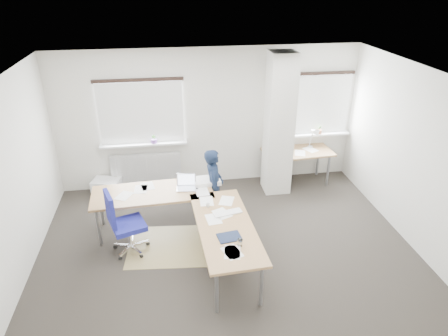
{
  "coord_description": "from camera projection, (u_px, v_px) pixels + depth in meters",
  "views": [
    {
      "loc": [
        -0.84,
        -5.02,
        4.06
      ],
      "look_at": [
        0.07,
        0.9,
        1.08
      ],
      "focal_mm": 32.0,
      "sensor_mm": 36.0,
      "label": 1
    }
  ],
  "objects": [
    {
      "name": "floor_mat",
      "position": [
        169.0,
        246.0,
        6.54
      ],
      "size": [
        1.43,
        1.24,
        0.01
      ],
      "primitive_type": "cube",
      "rotation": [
        0.0,
        0.0,
        -0.1
      ],
      "color": "#978552",
      "rests_on": "ground"
    },
    {
      "name": "ground",
      "position": [
        228.0,
        254.0,
        6.36
      ],
      "size": [
        6.0,
        6.0,
        0.0
      ],
      "primitive_type": "plane",
      "color": "black",
      "rests_on": "ground"
    },
    {
      "name": "white_crate",
      "position": [
        107.0,
        187.0,
        8.0
      ],
      "size": [
        0.61,
        0.5,
        0.32
      ],
      "primitive_type": "cube",
      "rotation": [
        0.0,
        0.0,
        -0.27
      ],
      "color": "white",
      "rests_on": "ground"
    },
    {
      "name": "room_shell",
      "position": [
        236.0,
        141.0,
        6.01
      ],
      "size": [
        6.04,
        5.04,
        2.82
      ],
      "color": "silver",
      "rests_on": "ground"
    },
    {
      "name": "desk_side",
      "position": [
        298.0,
        153.0,
        8.2
      ],
      "size": [
        1.44,
        0.79,
        1.22
      ],
      "rotation": [
        0.0,
        0.0,
        0.06
      ],
      "color": "olive",
      "rests_on": "ground"
    },
    {
      "name": "person",
      "position": [
        214.0,
        186.0,
        6.95
      ],
      "size": [
        0.4,
        0.54,
        1.37
      ],
      "primitive_type": "imported",
      "rotation": [
        0.0,
        0.0,
        1.43
      ],
      "color": "black",
      "rests_on": "ground"
    },
    {
      "name": "task_chair",
      "position": [
        127.0,
        235.0,
        6.29
      ],
      "size": [
        0.63,
        0.61,
        1.11
      ],
      "rotation": [
        0.0,
        0.0,
        0.33
      ],
      "color": "navy",
      "rests_on": "ground"
    },
    {
      "name": "desk_main",
      "position": [
        189.0,
        208.0,
        6.28
      ],
      "size": [
        2.53,
        2.62,
        0.96
      ],
      "rotation": [
        0.0,
        0.0,
        0.05
      ],
      "color": "olive",
      "rests_on": "ground"
    }
  ]
}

